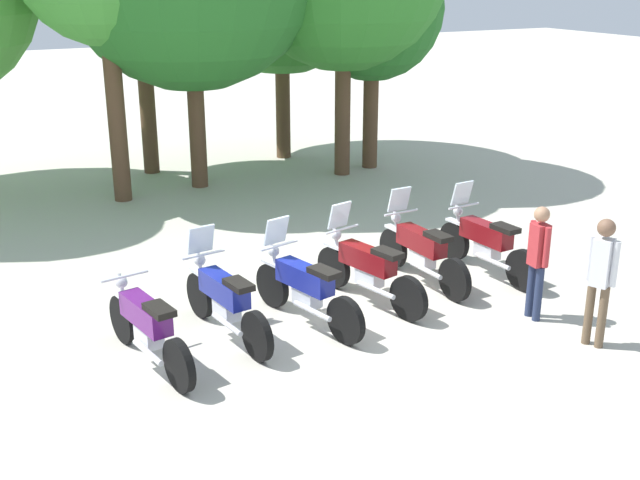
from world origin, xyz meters
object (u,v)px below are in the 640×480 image
motorcycle_3 (367,269)px  motorcycle_4 (421,250)px  person_0 (538,255)px  tree_7 (373,9)px  person_1 (601,273)px  motorcycle_1 (225,300)px  motorcycle_0 (147,326)px  motorcycle_2 (305,288)px  motorcycle_5 (486,242)px

motorcycle_3 → motorcycle_4: bearing=-88.6°
person_0 → tree_7: (2.36, 8.51, 2.74)m
motorcycle_3 → person_1: 3.17m
motorcycle_1 → tree_7: (6.34, 7.12, 3.16)m
motorcycle_0 → tree_7: size_ratio=0.41×
motorcycle_2 → person_1: 3.79m
motorcycle_0 → motorcycle_5: size_ratio=0.99×
motorcycle_0 → motorcycle_4: motorcycle_4 is taller
motorcycle_1 → motorcycle_3: (2.21, 0.12, 0.00)m
tree_7 → motorcycle_2: bearing=-125.9°
motorcycle_1 → motorcycle_2: bearing=-103.8°
motorcycle_4 → person_0: person_0 is taller
motorcycle_2 → motorcycle_5: (3.33, 0.37, 0.00)m
motorcycle_3 → person_0: 2.36m
motorcycle_5 → person_0: person_0 is taller
person_0 → tree_7: size_ratio=0.30×
motorcycle_1 → motorcycle_4: (3.32, 0.41, 0.00)m
motorcycle_5 → tree_7: tree_7 is taller
motorcycle_1 → motorcycle_4: same height
motorcycle_5 → person_0: bearing=159.9°
motorcycle_0 → person_0: bearing=-112.0°
motorcycle_2 → motorcycle_5: bearing=-97.3°
motorcycle_4 → motorcycle_2: bearing=100.4°
motorcycle_1 → person_0: bearing=-117.2°
motorcycle_5 → motorcycle_3: bearing=88.7°
motorcycle_3 → tree_7: bearing=-44.0°
tree_7 → motorcycle_3: bearing=-120.5°
motorcycle_0 → person_0: person_0 is taller
motorcycle_0 → motorcycle_2: bearing=-95.0°
motorcycle_4 → tree_7: (3.02, 6.71, 3.16)m
person_0 → tree_7: tree_7 is taller
person_0 → person_1: 1.00m
motorcycle_5 → person_1: person_1 is taller
tree_7 → motorcycle_4: bearing=-114.2°
motorcycle_2 → motorcycle_4: same height
motorcycle_0 → tree_7: 10.99m
motorcycle_5 → tree_7: (1.91, 6.86, 3.16)m
motorcycle_5 → person_1: 2.70m
motorcycle_1 → motorcycle_4: 3.35m
motorcycle_0 → motorcycle_5: motorcycle_5 is taller
motorcycle_0 → person_0: 5.22m
motorcycle_0 → person_1: person_1 is taller
motorcycle_1 → motorcycle_5: size_ratio=1.00×
motorcycle_3 → motorcycle_5: (2.22, 0.14, 0.00)m
motorcycle_3 → motorcycle_5: size_ratio=0.98×
person_0 → motorcycle_3: bearing=-35.5°
person_1 → tree_7: bearing=-126.6°
motorcycle_3 → person_0: size_ratio=1.34×
motorcycle_3 → motorcycle_2: bearing=88.4°
motorcycle_5 → tree_7: 7.79m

